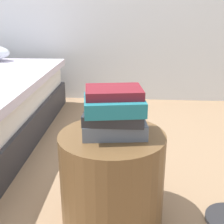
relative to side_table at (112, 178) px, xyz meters
The scene contains 6 objects.
ground_plane 0.21m from the side_table, ahead, with size 8.00×8.00×0.00m, color #937556.
side_table is the anchor object (origin of this frame).
book_slate 0.25m from the side_table, 20.44° to the right, with size 0.27×0.16×0.06m, color slate.
book_charcoal 0.30m from the side_table, 54.03° to the left, with size 0.25×0.20×0.05m, color #28282D.
book_teal 0.35m from the side_table, 54.25° to the right, with size 0.24×0.20×0.06m, color #1E727F.
book_maroon 0.40m from the side_table, 44.14° to the left, with size 0.23×0.17×0.04m, color maroon.
Camera 1 is at (0.09, -1.18, 0.95)m, focal length 48.01 mm.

